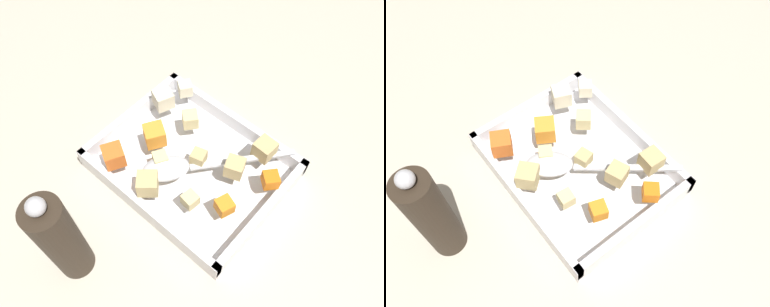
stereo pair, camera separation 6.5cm
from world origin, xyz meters
TOP-DOWN VIEW (x-y plane):
  - ground_plane at (0.00, 0.00)m, footprint 4.00×4.00m
  - baking_dish at (-0.01, 0.00)m, footprint 0.31×0.24m
  - carrot_chunk_corner_nw at (-0.11, 0.04)m, footprint 0.03×0.03m
  - carrot_chunk_far_right at (-0.14, -0.04)m, footprint 0.03×0.03m
  - carrot_chunk_rim_edge at (0.08, 0.09)m, footprint 0.04×0.04m
  - carrot_chunk_corner_ne at (0.06, 0.02)m, footprint 0.05×0.05m
  - potato_chunk_under_handle at (0.10, -0.05)m, footprint 0.04×0.04m
  - potato_chunk_mid_left at (-0.07, 0.07)m, footprint 0.02×0.02m
  - potato_chunk_mid_right at (0.04, -0.05)m, footprint 0.04×0.04m
  - potato_chunk_heap_top at (-0.08, -0.02)m, footprint 0.04×0.04m
  - potato_chunk_front_center at (0.09, -0.10)m, footprint 0.03×0.03m
  - potato_chunk_corner_sw at (-0.03, 0.00)m, footprint 0.03×0.03m
  - potato_chunk_corner_se at (-0.00, 0.09)m, footprint 0.05×0.05m
  - potato_chunk_heap_side at (-0.10, -0.08)m, footprint 0.03×0.03m
  - potato_chunk_near_right at (0.02, 0.04)m, footprint 0.03×0.03m
  - serving_spoon at (-0.01, 0.04)m, footprint 0.18×0.22m
  - pepper_mill at (0.01, 0.24)m, footprint 0.05×0.05m

SIDE VIEW (x-z plane):
  - ground_plane at x=0.00m, z-range 0.00..0.00m
  - baking_dish at x=-0.01m, z-range -0.01..0.04m
  - serving_spoon at x=-0.01m, z-range 0.05..0.07m
  - potato_chunk_mid_left at x=-0.07m, z-range 0.05..0.07m
  - potato_chunk_near_right at x=0.02m, z-range 0.05..0.07m
  - potato_chunk_corner_sw at x=-0.03m, z-range 0.05..0.07m
  - potato_chunk_front_center at x=0.09m, z-range 0.05..0.07m
  - carrot_chunk_corner_nw at x=-0.11m, z-range 0.05..0.07m
  - carrot_chunk_far_right at x=-0.14m, z-range 0.05..0.07m
  - potato_chunk_mid_right at x=0.04m, z-range 0.05..0.07m
  - potato_chunk_heap_top at x=-0.08m, z-range 0.05..0.08m
  - potato_chunk_heap_side at x=-0.10m, z-range 0.05..0.08m
  - potato_chunk_under_handle at x=0.10m, z-range 0.05..0.08m
  - potato_chunk_corner_se at x=0.00m, z-range 0.05..0.08m
  - carrot_chunk_rim_edge at x=0.08m, z-range 0.05..0.08m
  - carrot_chunk_corner_ne at x=0.06m, z-range 0.05..0.08m
  - pepper_mill at x=0.01m, z-range -0.01..0.20m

